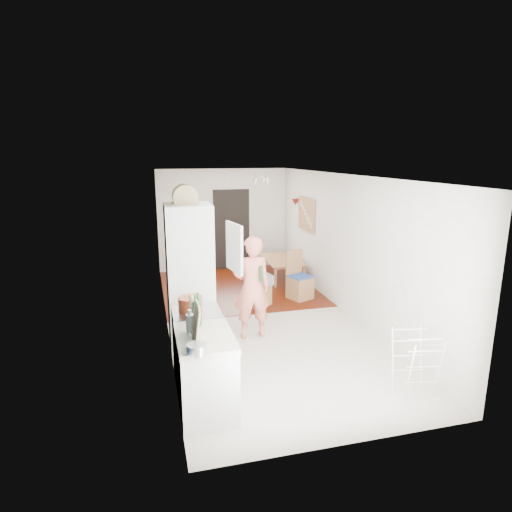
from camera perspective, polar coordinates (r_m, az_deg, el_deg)
name	(u,v)px	position (r m, az deg, el deg)	size (l,w,h in m)	color
room_shell	(260,250)	(7.30, 0.48, 0.85)	(3.20, 7.00, 2.50)	silver
floor	(259,318)	(7.67, 0.47, -8.29)	(3.20, 7.00, 0.01)	beige
wood_floor_overlay	(238,287)	(9.37, -2.45, -4.19)	(3.20, 3.30, 0.01)	#541F09
sage_wall_panel	(171,243)	(4.99, -11.32, 1.72)	(0.02, 3.00, 1.30)	slate
tile_splashback	(177,317)	(4.66, -10.46, -8.07)	(0.02, 1.90, 0.50)	black
doorway_recess	(232,230)	(10.72, -3.27, 3.53)	(0.90, 0.04, 2.00)	black
base_cabinet	(206,376)	(4.99, -6.71, -15.55)	(0.60, 0.90, 0.86)	silver
worktop	(205,337)	(4.79, -6.87, -10.72)	(0.62, 0.92, 0.06)	#F2E8CF
range_cooker	(198,346)	(5.65, -7.78, -11.84)	(0.60, 0.60, 0.88)	silver
cooker_top	(197,313)	(5.47, -7.94, -7.48)	(0.60, 0.60, 0.04)	#B1B0B3
fridge_housing	(190,277)	(6.38, -8.79, -2.79)	(0.66, 0.66, 2.15)	silver
fridge_door	(234,248)	(6.06, -2.92, 1.13)	(0.56, 0.04, 0.70)	silver
fridge_interior	(210,244)	(6.30, -6.14, 1.54)	(0.02, 0.52, 0.66)	white
pinboard	(307,214)	(9.52, 6.78, 5.55)	(0.03, 0.90, 0.70)	tan
pinboard_frame	(306,214)	(9.51, 6.70, 5.55)	(0.01, 0.94, 0.74)	#AB724A
wall_sconce	(295,202)	(10.08, 5.27, 7.17)	(0.18, 0.18, 0.16)	maroon
person	(252,278)	(6.62, -0.57, -3.01)	(0.70, 0.46, 1.93)	#E0765F
dining_table	(283,271)	(9.92, 3.64, -1.97)	(1.19, 0.66, 0.42)	#AB724A
dining_chair	(300,276)	(8.55, 5.91, -2.63)	(0.41, 0.41, 0.97)	#AB724A
stool	(261,294)	(8.27, 0.63, -5.13)	(0.32, 0.32, 0.42)	#AB724A
grey_drape	(260,279)	(8.18, 0.50, -3.13)	(0.41, 0.41, 0.18)	slate
drying_rack	(416,364)	(5.59, 20.51, -13.35)	(0.41, 0.37, 0.81)	silver
bread_bin	(185,197)	(6.25, -9.48, 7.80)	(0.37, 0.35, 0.19)	tan
red_casserole	(190,304)	(5.44, -8.73, -6.35)	(0.31, 0.31, 0.18)	#C34C25
steel_pan	(197,349)	(4.35, -7.92, -12.18)	(0.20, 0.20, 0.10)	#B1B0B3
held_bottle	(261,274)	(6.52, 0.67, -2.43)	(0.05, 0.05, 0.25)	#1C4323
bottle_a	(196,314)	(4.96, -8.02, -7.63)	(0.07, 0.07, 0.30)	#1C4323
bottle_b	(199,312)	(4.99, -7.67, -7.42)	(0.07, 0.07, 0.31)	#1C4323
bottle_c	(190,324)	(4.78, -8.79, -8.97)	(0.09, 0.09, 0.22)	beige
pepper_mill_front	(194,315)	(5.07, -8.29, -7.73)	(0.06, 0.06, 0.21)	tan
pepper_mill_back	(192,309)	(5.21, -8.54, -7.00)	(0.06, 0.06, 0.23)	tan
chopping_boards	(196,323)	(4.53, -8.01, -8.86)	(0.04, 0.31, 0.42)	tan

